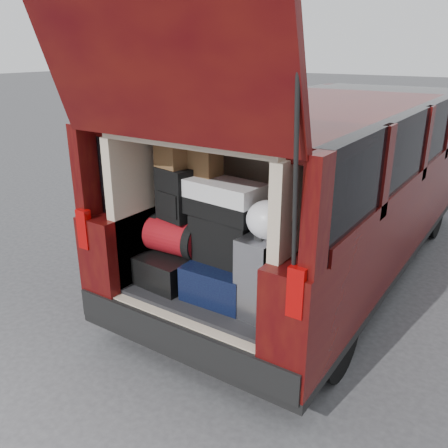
{
  "coord_description": "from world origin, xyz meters",
  "views": [
    {
      "loc": [
        1.81,
        -2.46,
        2.28
      ],
      "look_at": [
        0.02,
        0.2,
        1.08
      ],
      "focal_mm": 38.0,
      "sensor_mm": 36.0,
      "label": 1
    }
  ],
  "objects_px": {
    "navy_hardshell": "(228,276)",
    "black_soft_case": "(226,239)",
    "twotone_duffel": "(224,199)",
    "black_hardshell": "(176,266)",
    "silver_roller": "(264,275)",
    "red_duffel": "(175,236)",
    "backpack": "(175,194)"
  },
  "relations": [
    {
      "from": "silver_roller",
      "to": "twotone_duffel",
      "type": "bearing_deg",
      "value": 170.71
    },
    {
      "from": "red_duffel",
      "to": "twotone_duffel",
      "type": "height_order",
      "value": "twotone_duffel"
    },
    {
      "from": "silver_roller",
      "to": "black_soft_case",
      "type": "xyz_separation_m",
      "value": [
        -0.37,
        0.1,
        0.14
      ]
    },
    {
      "from": "twotone_duffel",
      "to": "black_soft_case",
      "type": "bearing_deg",
      "value": -9.43
    },
    {
      "from": "silver_roller",
      "to": "twotone_duffel",
      "type": "height_order",
      "value": "twotone_duffel"
    },
    {
      "from": "navy_hardshell",
      "to": "black_soft_case",
      "type": "height_order",
      "value": "black_soft_case"
    },
    {
      "from": "black_hardshell",
      "to": "navy_hardshell",
      "type": "distance_m",
      "value": 0.46
    },
    {
      "from": "navy_hardshell",
      "to": "twotone_duffel",
      "type": "distance_m",
      "value": 0.6
    },
    {
      "from": "black_hardshell",
      "to": "black_soft_case",
      "type": "xyz_separation_m",
      "value": [
        0.44,
        0.04,
        0.32
      ]
    },
    {
      "from": "red_duffel",
      "to": "black_hardshell",
      "type": "bearing_deg",
      "value": 134.22
    },
    {
      "from": "twotone_duffel",
      "to": "red_duffel",
      "type": "bearing_deg",
      "value": -167.42
    },
    {
      "from": "black_hardshell",
      "to": "silver_roller",
      "type": "distance_m",
      "value": 0.84
    },
    {
      "from": "backpack",
      "to": "twotone_duffel",
      "type": "bearing_deg",
      "value": 16.8
    },
    {
      "from": "navy_hardshell",
      "to": "black_soft_case",
      "type": "xyz_separation_m",
      "value": [
        -0.02,
        -0.01,
        0.3
      ]
    },
    {
      "from": "silver_roller",
      "to": "black_soft_case",
      "type": "relative_size",
      "value": 1.2
    },
    {
      "from": "black_soft_case",
      "to": "backpack",
      "type": "xyz_separation_m",
      "value": [
        -0.43,
        -0.04,
        0.27
      ]
    },
    {
      "from": "red_duffel",
      "to": "backpack",
      "type": "relative_size",
      "value": 1.09
    },
    {
      "from": "backpack",
      "to": "red_duffel",
      "type": "bearing_deg",
      "value": -113.77
    },
    {
      "from": "black_soft_case",
      "to": "twotone_duffel",
      "type": "bearing_deg",
      "value": 167.18
    },
    {
      "from": "black_hardshell",
      "to": "navy_hardshell",
      "type": "relative_size",
      "value": 0.95
    },
    {
      "from": "black_hardshell",
      "to": "silver_roller",
      "type": "xyz_separation_m",
      "value": [
        0.82,
        -0.06,
        0.17
      ]
    },
    {
      "from": "backpack",
      "to": "black_hardshell",
      "type": "bearing_deg",
      "value": -174.85
    },
    {
      "from": "navy_hardshell",
      "to": "silver_roller",
      "type": "distance_m",
      "value": 0.4
    },
    {
      "from": "navy_hardshell",
      "to": "silver_roller",
      "type": "xyz_separation_m",
      "value": [
        0.35,
        -0.1,
        0.16
      ]
    },
    {
      "from": "red_duffel",
      "to": "twotone_duffel",
      "type": "xyz_separation_m",
      "value": [
        0.41,
        0.05,
        0.36
      ]
    },
    {
      "from": "navy_hardshell",
      "to": "silver_roller",
      "type": "bearing_deg",
      "value": -17.58
    },
    {
      "from": "black_hardshell",
      "to": "black_soft_case",
      "type": "relative_size",
      "value": 1.2
    },
    {
      "from": "navy_hardshell",
      "to": "black_soft_case",
      "type": "relative_size",
      "value": 1.25
    },
    {
      "from": "twotone_duffel",
      "to": "black_hardshell",
      "type": "bearing_deg",
      "value": -168.81
    },
    {
      "from": "silver_roller",
      "to": "black_hardshell",
      "type": "bearing_deg",
      "value": -178.83
    },
    {
      "from": "navy_hardshell",
      "to": "red_duffel",
      "type": "height_order",
      "value": "red_duffel"
    },
    {
      "from": "silver_roller",
      "to": "red_duffel",
      "type": "relative_size",
      "value": 1.33
    }
  ]
}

